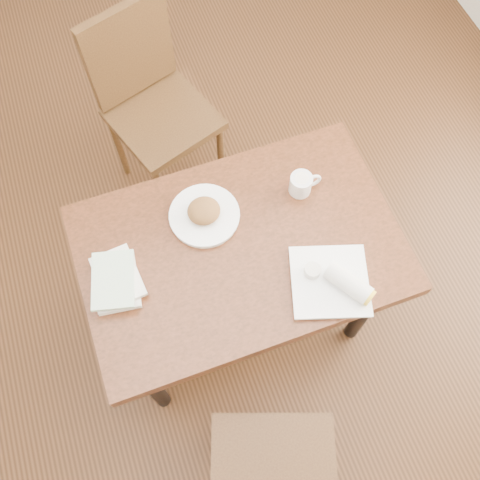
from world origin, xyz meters
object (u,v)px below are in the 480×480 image
object	(u,v)px
plate_burrito	(336,282)
table	(240,257)
chair_far	(150,97)
coffee_mug	(302,184)
book_stack	(116,280)
plate_scone	(204,214)

from	to	relation	value
plate_burrito	table	bearing A→B (deg)	135.92
chair_far	coffee_mug	xyz separation A→B (m)	(0.38, -0.77, 0.24)
book_stack	coffee_mug	bearing A→B (deg)	9.90
book_stack	chair_far	bearing A→B (deg)	69.53
chair_far	book_stack	xyz separation A→B (m)	(-0.33, -0.90, 0.23)
table	book_stack	world-z (taller)	book_stack
table	coffee_mug	bearing A→B (deg)	25.88
plate_scone	book_stack	xyz separation A→B (m)	(-0.35, -0.14, 0.00)
plate_burrito	book_stack	world-z (taller)	plate_burrito
chair_far	book_stack	distance (m)	0.98
table	coffee_mug	size ratio (longest dim) A/B	9.29
table	plate_scone	distance (m)	0.21
plate_scone	table	bearing A→B (deg)	-61.96
plate_scone	plate_burrito	bearing A→B (deg)	-49.92
chair_far	plate_burrito	distance (m)	1.22
plate_scone	book_stack	bearing A→B (deg)	-158.85
table	book_stack	bearing A→B (deg)	178.27
table	plate_scone	world-z (taller)	plate_scone
plate_scone	plate_burrito	distance (m)	0.51
chair_far	plate_scone	distance (m)	0.79
coffee_mug	plate_burrito	size ratio (longest dim) A/B	0.37
book_stack	plate_scone	bearing A→B (deg)	21.15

